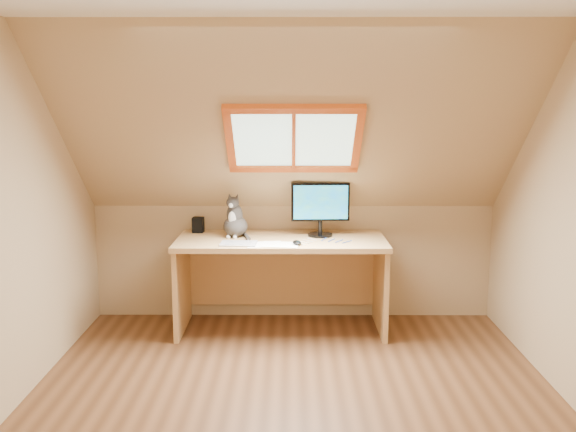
{
  "coord_description": "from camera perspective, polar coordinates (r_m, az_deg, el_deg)",
  "views": [
    {
      "loc": [
        -0.02,
        -3.8,
        1.89
      ],
      "look_at": [
        -0.04,
        1.0,
        1.04
      ],
      "focal_mm": 40.0,
      "sensor_mm": 36.0,
      "label": 1
    }
  ],
  "objects": [
    {
      "name": "cat",
      "position": [
        5.36,
        -4.74,
        -0.44
      ],
      "size": [
        0.26,
        0.29,
        0.37
      ],
      "color": "#3F3A38",
      "rests_on": "desk"
    },
    {
      "name": "graphics_tablet",
      "position": [
        5.09,
        -4.42,
        -2.46
      ],
      "size": [
        0.29,
        0.21,
        0.01
      ],
      "primitive_type": "cube",
      "rotation": [
        0.0,
        0.0,
        -0.04
      ],
      "color": "#B2B2B7",
      "rests_on": "desk"
    },
    {
      "name": "room_shell",
      "position": [
        3.74,
        0.58,
        2.96
      ],
      "size": [
        3.52,
        3.52,
        2.41
      ],
      "color": "tan",
      "rests_on": "ground"
    },
    {
      "name": "mouse",
      "position": [
        5.06,
        0.8,
        -2.38
      ],
      "size": [
        0.09,
        0.12,
        0.03
      ],
      "primitive_type": "ellipsoid",
      "rotation": [
        0.0,
        0.0,
        0.3
      ],
      "color": "black",
      "rests_on": "desk"
    },
    {
      "name": "monitor",
      "position": [
        5.35,
        2.9,
        0.93
      ],
      "size": [
        0.49,
        0.21,
        0.45
      ],
      "color": "black",
      "rests_on": "desk"
    },
    {
      "name": "desk_speaker",
      "position": [
        5.59,
        -7.99,
        -0.78
      ],
      "size": [
        0.1,
        0.1,
        0.13
      ],
      "primitive_type": "cube",
      "rotation": [
        0.0,
        0.0,
        -0.1
      ],
      "color": "black",
      "rests_on": "desk"
    },
    {
      "name": "cables",
      "position": [
        5.19,
        3.2,
        -2.23
      ],
      "size": [
        0.51,
        0.26,
        0.01
      ],
      "color": "silver",
      "rests_on": "desk"
    },
    {
      "name": "ground",
      "position": [
        4.24,
        0.54,
        -16.41
      ],
      "size": [
        3.5,
        3.5,
        0.0
      ],
      "primitive_type": "plane",
      "color": "brown",
      "rests_on": "ground"
    },
    {
      "name": "desk",
      "position": [
        5.42,
        -0.6,
        -4.26
      ],
      "size": [
        1.73,
        0.75,
        0.79
      ],
      "color": "tan",
      "rests_on": "ground"
    },
    {
      "name": "papers",
      "position": [
        5.05,
        -1.75,
        -2.59
      ],
      "size": [
        0.33,
        0.27,
        0.0
      ],
      "color": "white",
      "rests_on": "desk"
    }
  ]
}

